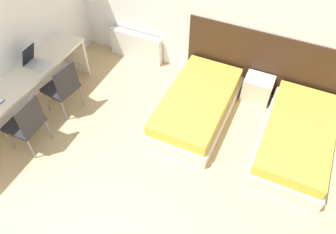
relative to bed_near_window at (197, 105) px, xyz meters
The scene contains 10 objects.
wall_back 1.53m from the bed_near_window, 99.83° to the left, with size 5.87×0.05×2.70m.
headboard_panel 1.28m from the bed_near_window, 51.43° to the left, with size 2.61×0.03×1.12m.
bed_near_window is the anchor object (origin of this frame).
bed_near_door 1.53m from the bed_near_window, ahead, with size 0.98×1.85×0.41m.
nightstand 1.07m from the bed_near_window, 44.57° to the left, with size 0.45×0.35×0.43m.
radiator 1.78m from the bed_near_window, 150.52° to the left, with size 1.02×0.12×0.53m.
desk 2.63m from the bed_near_window, 153.67° to the right, with size 0.55×2.55×0.76m.
chair_near_laptop 2.06m from the bed_near_window, 158.23° to the right, with size 0.50×0.50×0.92m.
chair_near_notebook 2.47m from the bed_near_window, 140.54° to the right, with size 0.45×0.45×0.92m.
laptop 2.52m from the bed_near_window, 162.34° to the right, with size 0.33×0.26×0.32m.
Camera 1 is at (1.25, -0.66, 3.87)m, focal length 35.00 mm.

